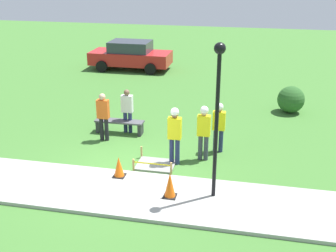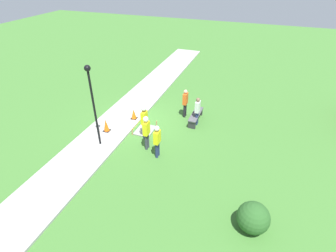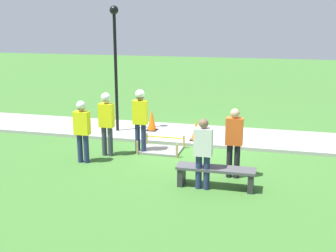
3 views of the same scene
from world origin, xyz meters
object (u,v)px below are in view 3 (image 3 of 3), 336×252
object	(u,v)px
worker_assistant	(82,127)
bystander_in_orange_shirt	(234,139)
traffic_cone_near_patch	(196,131)
traffic_cone_far_patch	(152,120)
worker_supervisor	(140,115)
lamppost_near	(115,51)
park_bench	(216,173)
worker_trainee	(106,119)
bystander_in_gray_shirt	(203,150)

from	to	relation	value
worker_assistant	bystander_in_orange_shirt	size ratio (longest dim) A/B	0.98
worker_assistant	traffic_cone_near_patch	bearing A→B (deg)	-135.96
traffic_cone_far_patch	bystander_in_orange_shirt	distance (m)	4.58
worker_supervisor	lamppost_near	world-z (taller)	lamppost_near
lamppost_near	worker_supervisor	bearing A→B (deg)	127.78
traffic_cone_far_patch	bystander_in_orange_shirt	xyz separation A→B (m)	(-3.04, 3.39, 0.52)
park_bench	worker_supervisor	distance (m)	3.25
worker_assistant	lamppost_near	size ratio (longest dim) A/B	0.42
worker_supervisor	worker_trainee	world-z (taller)	worker_supervisor
worker_assistant	bystander_in_gray_shirt	bearing A→B (deg)	163.64
bystander_in_gray_shirt	lamppost_near	xyz separation A→B (m)	(3.55, -3.97, 1.81)
park_bench	worker_assistant	xyz separation A→B (m)	(3.65, -0.85, 0.64)
traffic_cone_far_patch	park_bench	distance (m)	4.94
park_bench	traffic_cone_far_patch	bearing A→B (deg)	-56.57
bystander_in_orange_shirt	lamppost_near	bearing A→B (deg)	-36.80
worker_assistant	bystander_in_gray_shirt	world-z (taller)	worker_assistant
worker_assistant	worker_trainee	distance (m)	0.81
traffic_cone_near_patch	traffic_cone_far_patch	bearing A→B (deg)	-25.65
worker_assistant	worker_trainee	bearing A→B (deg)	-119.54
worker_trainee	bystander_in_orange_shirt	distance (m)	3.66
traffic_cone_near_patch	traffic_cone_far_patch	xyz separation A→B (m)	(1.64, -0.79, 0.05)
worker_trainee	bystander_in_orange_shirt	bearing A→B (deg)	167.03
worker_supervisor	bystander_in_gray_shirt	world-z (taller)	worker_supervisor
worker_assistant	park_bench	bearing A→B (deg)	166.82
traffic_cone_near_patch	bystander_in_gray_shirt	world-z (taller)	bystander_in_gray_shirt
traffic_cone_far_patch	traffic_cone_near_patch	bearing A→B (deg)	154.35
park_bench	bystander_in_gray_shirt	world-z (taller)	bystander_in_gray_shirt
traffic_cone_near_patch	bystander_in_gray_shirt	xyz separation A→B (m)	(-0.80, 3.47, 0.51)
worker_trainee	traffic_cone_near_patch	bearing A→B (deg)	-140.61
worker_supervisor	traffic_cone_near_patch	bearing A→B (deg)	-135.95
traffic_cone_near_patch	bystander_in_orange_shirt	bearing A→B (deg)	118.16
bystander_in_orange_shirt	lamppost_near	size ratio (longest dim) A/B	0.42
worker_supervisor	lamppost_near	bearing A→B (deg)	-52.22
worker_supervisor	worker_trainee	size ratio (longest dim) A/B	1.02
worker_supervisor	worker_trainee	bearing A→B (deg)	30.09
traffic_cone_near_patch	traffic_cone_far_patch	world-z (taller)	traffic_cone_far_patch
traffic_cone_near_patch	park_bench	size ratio (longest dim) A/B	0.34
park_bench	worker_trainee	xyz separation A→B (m)	(3.25, -1.55, 0.72)
traffic_cone_near_patch	lamppost_near	distance (m)	3.63
traffic_cone_near_patch	traffic_cone_far_patch	distance (m)	1.82
traffic_cone_far_patch	park_bench	size ratio (longest dim) A/B	0.39
traffic_cone_far_patch	worker_supervisor	bearing A→B (deg)	97.95
worker_supervisor	worker_assistant	size ratio (longest dim) A/B	1.09
traffic_cone_far_patch	worker_supervisor	world-z (taller)	worker_supervisor
worker_supervisor	bystander_in_orange_shirt	xyz separation A→B (m)	(-2.74, 1.29, -0.14)
worker_assistant	bystander_in_gray_shirt	distance (m)	3.51
traffic_cone_near_patch	worker_trainee	bearing A→B (deg)	39.39
traffic_cone_far_patch	lamppost_near	size ratio (longest dim) A/B	0.17
traffic_cone_far_patch	lamppost_near	bearing A→B (deg)	14.92
worker_assistant	lamppost_near	distance (m)	3.45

